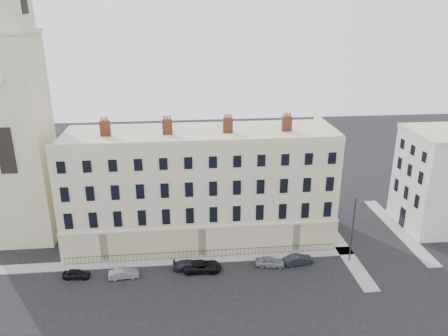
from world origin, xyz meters
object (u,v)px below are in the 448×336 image
Objects in this scene: car_d at (202,266)px; car_e at (270,262)px; car_c at (189,265)px; streetlamp at (353,227)px; car_a at (76,274)px; car_f at (299,260)px; car_b at (124,273)px.

car_d is 1.28× the size of car_e.
streetlamp is (20.64, -0.24, 4.31)m from car_c.
car_c is at bearing -158.18° from streetlamp.
car_a is at bearing 99.72° from car_e.
car_f is (13.87, -0.23, 0.04)m from car_c.
car_b is at bearing -155.99° from streetlamp.
car_e is at bearing -91.26° from car_c.
car_a is 0.87× the size of car_e.
car_e reaches higher than car_b.
car_e is at bearing 82.85° from car_f.
car_f is at bearing -92.79° from car_b.
car_d reaches higher than car_c.
car_c is (7.93, 1.00, -0.00)m from car_b.
car_f is 8.01m from streetlamp.
car_f is (27.46, 0.23, 0.07)m from car_a.
car_c is at bearing -83.52° from car_a.
streetlamp is at bearing -90.10° from car_c.
car_a is 0.68× the size of car_d.
car_c reaches higher than car_a.
streetlamp reaches higher than car_a.
streetlamp reaches higher than car_d.
car_c is 10.18m from car_e.
car_e is (23.77, 0.14, 0.08)m from car_a.
car_e reaches higher than car_c.
car_b is at bearing 83.46° from car_f.
car_b is at bearing 101.51° from car_e.
car_e is at bearing -157.05° from streetlamp.
streetlamp is at bearing -80.18° from car_e.
car_e is 0.42× the size of streetlamp.
car_d is at bearing -91.91° from car_b.
car_f is at bearing -85.00° from car_a.
car_a is at bearing -157.13° from streetlamp.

